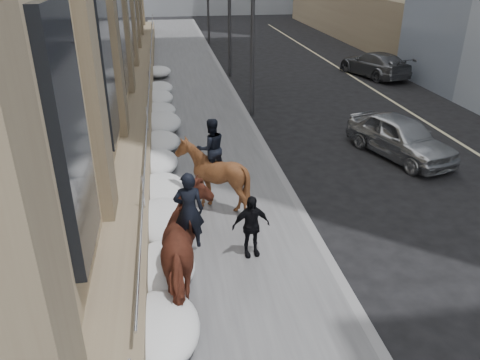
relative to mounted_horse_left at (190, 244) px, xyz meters
name	(u,v)px	position (x,y,z in m)	size (l,w,h in m)	color
ground	(236,337)	(0.76, -1.51, -1.28)	(140.00, 140.00, 0.00)	black
sidewalk	(197,148)	(0.76, 8.49, -1.22)	(5.00, 80.00, 0.12)	#49494C
curb	(263,144)	(3.38, 8.49, -1.22)	(0.24, 80.00, 0.12)	slate
lane_line	(447,135)	(11.26, 8.49, -1.28)	(0.15, 70.00, 0.01)	#BFB78C
streetlight_mid	(249,13)	(3.50, 12.49, 3.30)	(1.71, 0.24, 8.00)	#2D2D30
traffic_signal	(214,8)	(2.83, 20.49, 2.72)	(4.10, 0.22, 6.00)	#2D2D30
snow_bank	(159,160)	(-0.66, 6.60, -0.81)	(1.70, 18.10, 0.76)	silver
mounted_horse_left	(190,244)	(0.00, 0.00, 0.00)	(1.32, 2.69, 2.77)	#532519
mounted_horse_right	(212,172)	(0.86, 3.62, -0.03)	(2.05, 2.21, 2.69)	#472814
pedestrian	(251,226)	(1.52, 1.09, -0.36)	(0.94, 0.39, 1.61)	black
car_silver	(401,137)	(8.16, 6.66, -0.51)	(1.82, 4.53, 1.54)	#A3A6AA
car_grey	(374,64)	(12.54, 18.95, -0.53)	(2.09, 5.15, 1.49)	#4D4F53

